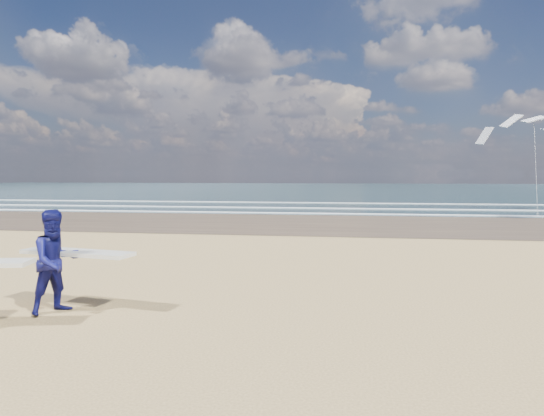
# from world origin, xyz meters

# --- Properties ---
(ocean) EXTENTS (220.00, 100.00, 0.02)m
(ocean) POSITION_xyz_m (20.00, 72.00, 0.01)
(ocean) COLOR #173034
(ocean) RESTS_ON ground
(surfer_far) EXTENTS (2.26, 1.36, 1.84)m
(surfer_far) POSITION_xyz_m (0.43, 0.89, 0.93)
(surfer_far) COLOR #0D0F4E
(surfer_far) RESTS_ON ground
(kite_1) EXTENTS (6.57, 4.82, 7.44)m
(kite_1) POSITION_xyz_m (17.64, 27.22, 4.35)
(kite_1) COLOR slate
(kite_1) RESTS_ON ground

